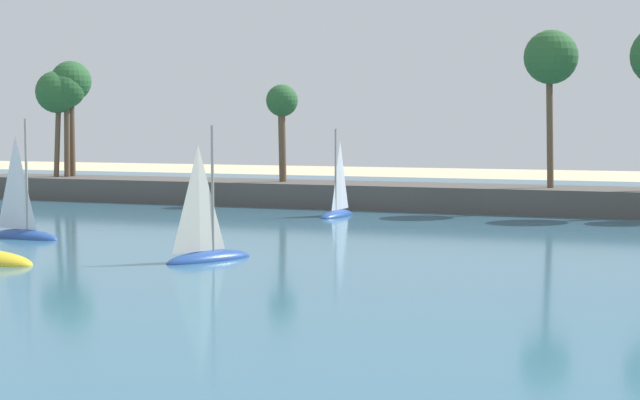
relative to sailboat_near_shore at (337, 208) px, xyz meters
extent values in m
cube|color=#386B84|center=(16.38, -0.62, -0.59)|extent=(220.00, 96.30, 0.06)
cube|color=#514C47|center=(16.38, 7.53, 0.28)|extent=(101.42, 6.00, 1.80)
cylinder|color=brown|center=(-27.03, 7.15, 4.65)|extent=(0.64, 0.71, 6.95)
sphere|color=#285B2D|center=(-27.03, 7.15, 8.11)|extent=(3.46, 3.46, 3.46)
cylinder|color=brown|center=(12.61, 7.47, 5.60)|extent=(0.75, 0.93, 8.85)
sphere|color=#285B2D|center=(12.61, 7.47, 10.02)|extent=(3.66, 3.66, 3.66)
cylinder|color=brown|center=(-26.35, 7.49, 4.77)|extent=(0.53, 0.74, 7.20)
sphere|color=#285B2D|center=(-26.35, 7.49, 8.36)|extent=(3.10, 3.10, 3.10)
cylinder|color=brown|center=(-26.24, 8.01, 5.10)|extent=(0.66, 0.74, 7.85)
sphere|color=#285B2D|center=(-26.24, 8.01, 9.01)|extent=(3.33, 3.33, 3.33)
cylinder|color=brown|center=(-7.01, 7.14, 4.22)|extent=(0.54, 0.81, 6.09)
sphere|color=#285B2D|center=(-7.01, 7.14, 7.25)|extent=(2.39, 2.39, 2.39)
ellipsoid|color=#234793|center=(-0.01, -0.09, -0.56)|extent=(1.59, 4.35, 0.85)
cylinder|color=gray|center=(-0.02, -0.31, 2.53)|extent=(0.13, 0.13, 5.33)
pyramid|color=silver|center=(0.03, 0.42, 2.13)|extent=(0.27, 1.92, 4.53)
ellipsoid|color=#234793|center=(1.88, -21.90, -0.56)|extent=(3.22, 4.57, 0.89)
cylinder|color=gray|center=(1.98, -21.70, 2.67)|extent=(0.13, 0.13, 5.56)
pyramid|color=silver|center=(1.64, -22.38, 2.25)|extent=(1.03, 1.84, 4.73)
ellipsoid|color=#234793|center=(-11.30, -17.70, -0.56)|extent=(4.86, 2.19, 0.94)
cylinder|color=gray|center=(-11.07, -17.74, 2.84)|extent=(0.14, 0.14, 5.86)
pyramid|color=silver|center=(-11.86, -17.61, 2.40)|extent=(2.10, 0.50, 4.98)
camera|label=1|loc=(22.20, -61.00, 5.51)|focal=55.63mm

